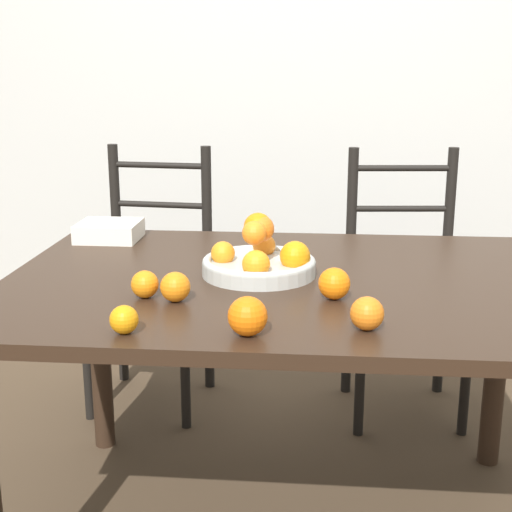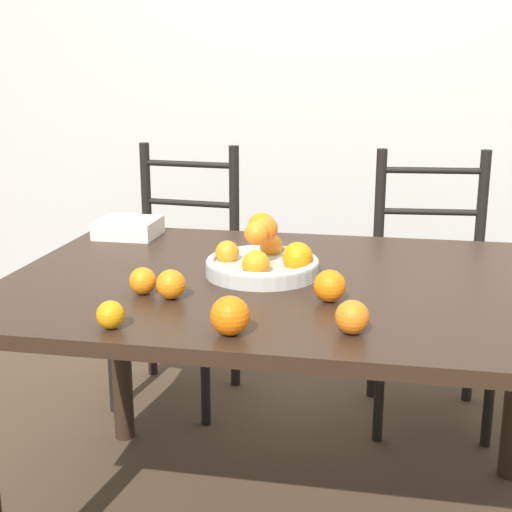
{
  "view_description": "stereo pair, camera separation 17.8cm",
  "coord_description": "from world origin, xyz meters",
  "px_view_note": "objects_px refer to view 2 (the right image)",
  "views": [
    {
      "loc": [
        0.07,
        -1.79,
        1.3
      ],
      "look_at": [
        -0.08,
        -0.07,
        0.84
      ],
      "focal_mm": 50.0,
      "sensor_mm": 36.0,
      "label": 1
    },
    {
      "loc": [
        0.24,
        -1.77,
        1.3
      ],
      "look_at": [
        -0.08,
        -0.07,
        0.84
      ],
      "focal_mm": 50.0,
      "sensor_mm": 36.0,
      "label": 2
    }
  ],
  "objects_px": {
    "orange_loose_2": "(171,284)",
    "fruit_bowl": "(263,259)",
    "orange_loose_0": "(330,286)",
    "chair_left": "(179,284)",
    "book_stack": "(128,228)",
    "orange_loose_4": "(111,315)",
    "orange_loose_3": "(143,281)",
    "orange_loose_1": "(230,316)",
    "orange_loose_5": "(352,317)",
    "chair_right": "(430,299)"
  },
  "relations": [
    {
      "from": "orange_loose_2",
      "to": "chair_left",
      "type": "bearing_deg",
      "value": 106.42
    },
    {
      "from": "chair_left",
      "to": "orange_loose_0",
      "type": "bearing_deg",
      "value": -50.23
    },
    {
      "from": "chair_right",
      "to": "book_stack",
      "type": "bearing_deg",
      "value": -160.62
    },
    {
      "from": "orange_loose_0",
      "to": "book_stack",
      "type": "relative_size",
      "value": 0.4
    },
    {
      "from": "orange_loose_1",
      "to": "chair_right",
      "type": "height_order",
      "value": "chair_right"
    },
    {
      "from": "orange_loose_0",
      "to": "orange_loose_4",
      "type": "height_order",
      "value": "orange_loose_0"
    },
    {
      "from": "orange_loose_2",
      "to": "chair_right",
      "type": "distance_m",
      "value": 1.28
    },
    {
      "from": "orange_loose_2",
      "to": "orange_loose_3",
      "type": "height_order",
      "value": "orange_loose_2"
    },
    {
      "from": "orange_loose_3",
      "to": "book_stack",
      "type": "height_order",
      "value": "orange_loose_3"
    },
    {
      "from": "orange_loose_5",
      "to": "fruit_bowl",
      "type": "bearing_deg",
      "value": 123.67
    },
    {
      "from": "orange_loose_2",
      "to": "chair_right",
      "type": "height_order",
      "value": "chair_right"
    },
    {
      "from": "fruit_bowl",
      "to": "orange_loose_0",
      "type": "bearing_deg",
      "value": -43.94
    },
    {
      "from": "orange_loose_4",
      "to": "book_stack",
      "type": "relative_size",
      "value": 0.32
    },
    {
      "from": "orange_loose_0",
      "to": "chair_left",
      "type": "distance_m",
      "value": 1.25
    },
    {
      "from": "orange_loose_3",
      "to": "orange_loose_5",
      "type": "height_order",
      "value": "orange_loose_5"
    },
    {
      "from": "fruit_bowl",
      "to": "orange_loose_2",
      "type": "xyz_separation_m",
      "value": [
        -0.18,
        -0.24,
        -0.01
      ]
    },
    {
      "from": "orange_loose_2",
      "to": "fruit_bowl",
      "type": "bearing_deg",
      "value": 52.6
    },
    {
      "from": "orange_loose_0",
      "to": "orange_loose_2",
      "type": "height_order",
      "value": "orange_loose_0"
    },
    {
      "from": "chair_left",
      "to": "orange_loose_3",
      "type": "bearing_deg",
      "value": -71.85
    },
    {
      "from": "orange_loose_0",
      "to": "orange_loose_4",
      "type": "bearing_deg",
      "value": -148.68
    },
    {
      "from": "orange_loose_0",
      "to": "book_stack",
      "type": "bearing_deg",
      "value": 142.37
    },
    {
      "from": "orange_loose_4",
      "to": "orange_loose_5",
      "type": "height_order",
      "value": "orange_loose_5"
    },
    {
      "from": "orange_loose_3",
      "to": "orange_loose_4",
      "type": "distance_m",
      "value": 0.24
    },
    {
      "from": "orange_loose_0",
      "to": "orange_loose_3",
      "type": "distance_m",
      "value": 0.45
    },
    {
      "from": "orange_loose_3",
      "to": "fruit_bowl",
      "type": "bearing_deg",
      "value": 39.58
    },
    {
      "from": "fruit_bowl",
      "to": "orange_loose_1",
      "type": "height_order",
      "value": "fruit_bowl"
    },
    {
      "from": "orange_loose_0",
      "to": "orange_loose_5",
      "type": "xyz_separation_m",
      "value": [
        0.06,
        -0.2,
        -0.0
      ]
    },
    {
      "from": "chair_left",
      "to": "chair_right",
      "type": "bearing_deg",
      "value": 5.47
    },
    {
      "from": "orange_loose_0",
      "to": "orange_loose_5",
      "type": "relative_size",
      "value": 1.06
    },
    {
      "from": "orange_loose_3",
      "to": "chair_right",
      "type": "relative_size",
      "value": 0.07
    },
    {
      "from": "orange_loose_1",
      "to": "orange_loose_3",
      "type": "bearing_deg",
      "value": 140.05
    },
    {
      "from": "orange_loose_3",
      "to": "orange_loose_2",
      "type": "bearing_deg",
      "value": -15.8
    },
    {
      "from": "orange_loose_1",
      "to": "orange_loose_3",
      "type": "relative_size",
      "value": 1.24
    },
    {
      "from": "orange_loose_4",
      "to": "orange_loose_1",
      "type": "bearing_deg",
      "value": 2.68
    },
    {
      "from": "orange_loose_5",
      "to": "chair_right",
      "type": "relative_size",
      "value": 0.07
    },
    {
      "from": "fruit_bowl",
      "to": "orange_loose_1",
      "type": "xyz_separation_m",
      "value": [
        0.01,
        -0.44,
        -0.0
      ]
    },
    {
      "from": "fruit_bowl",
      "to": "orange_loose_0",
      "type": "xyz_separation_m",
      "value": [
        0.19,
        -0.18,
        -0.01
      ]
    },
    {
      "from": "chair_right",
      "to": "book_stack",
      "type": "distance_m",
      "value": 1.14
    },
    {
      "from": "orange_loose_2",
      "to": "orange_loose_3",
      "type": "distance_m",
      "value": 0.08
    },
    {
      "from": "orange_loose_1",
      "to": "orange_loose_5",
      "type": "height_order",
      "value": "orange_loose_1"
    },
    {
      "from": "chair_left",
      "to": "book_stack",
      "type": "height_order",
      "value": "chair_left"
    },
    {
      "from": "orange_loose_5",
      "to": "orange_loose_1",
      "type": "bearing_deg",
      "value": -167.68
    },
    {
      "from": "book_stack",
      "to": "chair_right",
      "type": "bearing_deg",
      "value": 24.63
    },
    {
      "from": "orange_loose_4",
      "to": "orange_loose_5",
      "type": "relative_size",
      "value": 0.84
    },
    {
      "from": "orange_loose_1",
      "to": "orange_loose_4",
      "type": "relative_size",
      "value": 1.37
    },
    {
      "from": "book_stack",
      "to": "fruit_bowl",
      "type": "bearing_deg",
      "value": -34.95
    },
    {
      "from": "orange_loose_2",
      "to": "orange_loose_5",
      "type": "xyz_separation_m",
      "value": [
        0.44,
        -0.15,
        0.0
      ]
    },
    {
      "from": "fruit_bowl",
      "to": "chair_right",
      "type": "bearing_deg",
      "value": 59.27
    },
    {
      "from": "orange_loose_4",
      "to": "chair_left",
      "type": "distance_m",
      "value": 1.33
    },
    {
      "from": "orange_loose_0",
      "to": "orange_loose_2",
      "type": "xyz_separation_m",
      "value": [
        -0.37,
        -0.05,
        -0.0
      ]
    }
  ]
}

